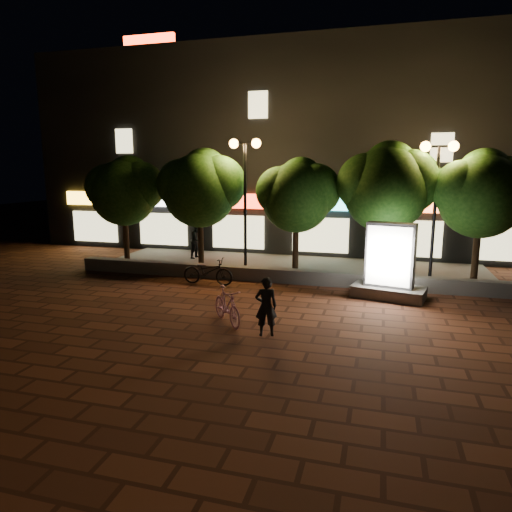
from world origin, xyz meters
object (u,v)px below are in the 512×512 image
(tree_right, at_px, (388,184))
(rider, at_px, (266,306))
(street_lamp_right, at_px, (437,175))
(ad_kiosk, at_px, (390,268))
(tree_far_left, at_px, (125,189))
(street_lamp_left, at_px, (245,171))
(tree_mid, at_px, (298,193))
(pedestrian, at_px, (198,240))
(tree_left, at_px, (201,186))
(scooter_pink, at_px, (227,306))
(tree_far_right, at_px, (483,191))
(scooter_parked, at_px, (208,271))

(tree_right, relative_size, rider, 3.34)
(street_lamp_right, height_order, ad_kiosk, street_lamp_right)
(tree_far_left, height_order, rider, tree_far_left)
(street_lamp_right, bearing_deg, street_lamp_left, 180.00)
(tree_mid, height_order, pedestrian, tree_mid)
(tree_right, relative_size, pedestrian, 3.02)
(street_lamp_left, bearing_deg, tree_right, 2.81)
(tree_far_left, height_order, pedestrian, tree_far_left)
(tree_left, relative_size, scooter_pink, 2.92)
(street_lamp_right, height_order, pedestrian, street_lamp_right)
(tree_far_left, bearing_deg, tree_far_right, 0.00)
(tree_far_left, xyz_separation_m, rider, (7.99, -6.91, -2.53))
(tree_left, relative_size, street_lamp_right, 0.98)
(tree_far_right, bearing_deg, street_lamp_right, -170.39)
(ad_kiosk, bearing_deg, pedestrian, 153.35)
(tree_far_left, bearing_deg, rider, -40.86)
(pedestrian, bearing_deg, scooter_pink, -137.91)
(tree_mid, bearing_deg, rider, -85.94)
(tree_mid, height_order, scooter_pink, tree_mid)
(pedestrian, bearing_deg, tree_right, -86.95)
(rider, bearing_deg, tree_far_left, -61.77)
(street_lamp_left, bearing_deg, pedestrian, 146.18)
(tree_right, bearing_deg, street_lamp_left, -177.19)
(tree_left, xyz_separation_m, pedestrian, (-0.93, 1.66, -2.53))
(street_lamp_right, xyz_separation_m, ad_kiosk, (-1.47, -2.29, -2.91))
(street_lamp_left, relative_size, pedestrian, 3.09)
(tree_far_left, distance_m, scooter_pink, 9.67)
(street_lamp_left, distance_m, street_lamp_right, 7.00)
(street_lamp_left, height_order, rider, street_lamp_left)
(ad_kiosk, distance_m, scooter_parked, 6.29)
(tree_far_left, height_order, scooter_pink, tree_far_left)
(tree_far_left, bearing_deg, tree_right, 0.00)
(tree_mid, relative_size, scooter_parked, 2.38)
(street_lamp_left, relative_size, scooter_pink, 3.10)
(street_lamp_right, bearing_deg, tree_mid, 176.96)
(tree_far_left, distance_m, rider, 10.86)
(street_lamp_left, distance_m, scooter_pink, 7.13)
(pedestrian, bearing_deg, street_lamp_left, -109.36)
(tree_left, height_order, street_lamp_right, street_lamp_right)
(tree_far_left, bearing_deg, pedestrian, 32.82)
(tree_right, height_order, tree_far_right, tree_right)
(tree_left, distance_m, pedestrian, 3.16)
(tree_right, bearing_deg, street_lamp_right, -9.10)
(pedestrian, bearing_deg, ad_kiosk, -102.18)
(tree_far_left, relative_size, street_lamp_left, 0.89)
(tree_far_right, height_order, ad_kiosk, tree_far_right)
(tree_mid, bearing_deg, pedestrian, 161.35)
(tree_far_left, relative_size, tree_mid, 1.03)
(street_lamp_right, bearing_deg, rider, -123.86)
(tree_far_right, bearing_deg, tree_far_left, -180.00)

